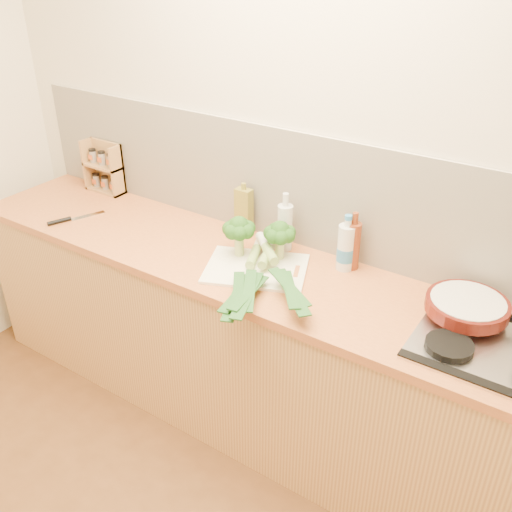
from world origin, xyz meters
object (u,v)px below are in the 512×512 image
at_px(chopping_board, 256,269).
at_px(chefs_knife, 66,220).
at_px(skillet, 468,306).
at_px(gas_hob, 501,346).
at_px(spice_rack, 105,170).

bearing_deg(chopping_board, chefs_knife, 164.67).
xyz_separation_m(chopping_board, skillet, (0.87, 0.13, 0.06)).
bearing_deg(gas_hob, skillet, 144.82).
height_order(gas_hob, chopping_board, gas_hob).
height_order(gas_hob, chefs_knife, gas_hob).
xyz_separation_m(chefs_knife, spice_rack, (-0.12, 0.40, 0.12)).
bearing_deg(spice_rack, chefs_knife, -73.33).
xyz_separation_m(gas_hob, skillet, (-0.15, 0.11, 0.05)).
height_order(gas_hob, spice_rack, spice_rack).
distance_m(chefs_knife, skillet, 1.96).
distance_m(skillet, spice_rack, 2.07).
distance_m(gas_hob, skillet, 0.20).
relative_size(chefs_knife, skillet, 0.63).
bearing_deg(chopping_board, gas_hob, -21.14).
distance_m(chefs_knife, spice_rack, 0.44).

